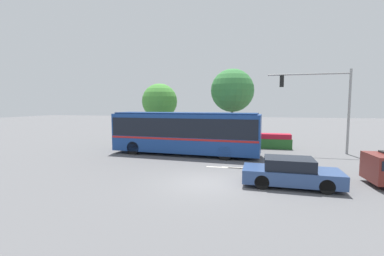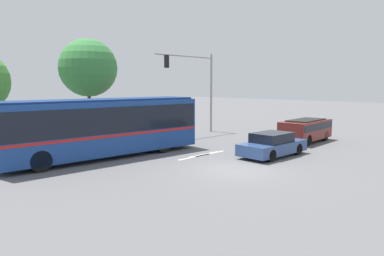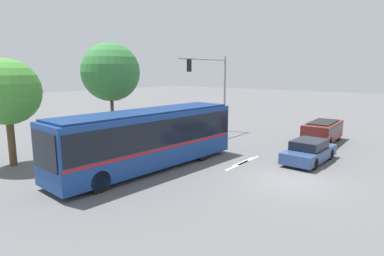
{
  "view_description": "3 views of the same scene",
  "coord_description": "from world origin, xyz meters",
  "px_view_note": "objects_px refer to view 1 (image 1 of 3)",
  "views": [
    {
      "loc": [
        2.16,
        -12.03,
        3.75
      ],
      "look_at": [
        -1.85,
        5.13,
        2.18
      ],
      "focal_mm": 24.34,
      "sensor_mm": 36.0,
      "label": 1
    },
    {
      "loc": [
        -12.81,
        -9.9,
        3.94
      ],
      "look_at": [
        -0.06,
        2.77,
        1.72
      ],
      "focal_mm": 32.94,
      "sensor_mm": 36.0,
      "label": 2
    },
    {
      "loc": [
        -14.67,
        -5.65,
        5.27
      ],
      "look_at": [
        -0.5,
        5.63,
        2.05
      ],
      "focal_mm": 30.47,
      "sensor_mm": 36.0,
      "label": 3
    }
  ],
  "objects_px": {
    "sedan_foreground": "(290,173)",
    "traffic_light_pole": "(327,97)",
    "street_tree_left": "(160,101)",
    "city_bus": "(185,131)",
    "street_tree_centre": "(232,91)"
  },
  "relations": [
    {
      "from": "street_tree_left",
      "to": "street_tree_centre",
      "type": "relative_size",
      "value": 0.82
    },
    {
      "from": "street_tree_left",
      "to": "traffic_light_pole",
      "type": "bearing_deg",
      "value": -12.97
    },
    {
      "from": "traffic_light_pole",
      "to": "city_bus",
      "type": "bearing_deg",
      "value": 15.73
    },
    {
      "from": "street_tree_centre",
      "to": "traffic_light_pole",
      "type": "bearing_deg",
      "value": -27.4
    },
    {
      "from": "sedan_foreground",
      "to": "traffic_light_pole",
      "type": "distance_m",
      "value": 10.69
    },
    {
      "from": "street_tree_left",
      "to": "street_tree_centre",
      "type": "height_order",
      "value": "street_tree_centre"
    },
    {
      "from": "city_bus",
      "to": "street_tree_left",
      "type": "xyz_separation_m",
      "value": [
        -4.33,
        6.35,
        2.29
      ]
    },
    {
      "from": "city_bus",
      "to": "street_tree_left",
      "type": "bearing_deg",
      "value": -52.15
    },
    {
      "from": "sedan_foreground",
      "to": "street_tree_centre",
      "type": "relative_size",
      "value": 0.61
    },
    {
      "from": "sedan_foreground",
      "to": "city_bus",
      "type": "bearing_deg",
      "value": 138.17
    },
    {
      "from": "sedan_foreground",
      "to": "street_tree_centre",
      "type": "bearing_deg",
      "value": 107.45
    },
    {
      "from": "traffic_light_pole",
      "to": "street_tree_left",
      "type": "xyz_separation_m",
      "value": [
        -14.78,
        3.4,
        -0.23
      ]
    },
    {
      "from": "traffic_light_pole",
      "to": "street_tree_centre",
      "type": "distance_m",
      "value": 8.46
    },
    {
      "from": "sedan_foreground",
      "to": "street_tree_left",
      "type": "xyz_separation_m",
      "value": [
        -11.03,
        12.71,
        3.47
      ]
    },
    {
      "from": "sedan_foreground",
      "to": "street_tree_left",
      "type": "height_order",
      "value": "street_tree_left"
    }
  ]
}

